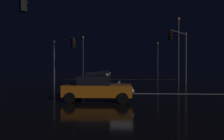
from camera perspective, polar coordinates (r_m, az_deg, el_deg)
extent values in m
cube|color=black|center=(14.96, 1.69, -7.59)|extent=(120.00, 120.00, 0.10)
cube|color=white|center=(22.95, 2.14, -4.68)|extent=(0.35, 13.78, 0.01)
cube|color=yellow|center=(34.52, 2.41, -2.98)|extent=(22.00, 0.15, 0.01)
cube|color=white|center=(16.87, 30.79, -6.55)|extent=(13.78, 0.40, 0.01)
cube|color=slate|center=(25.64, -6.22, -2.66)|extent=(1.80, 4.20, 0.70)
cube|color=black|center=(25.81, -6.15, -1.25)|extent=(1.60, 2.00, 0.55)
cylinder|color=black|center=(24.00, -4.68, -3.70)|extent=(0.22, 0.64, 0.64)
cylinder|color=black|center=(24.30, -8.90, -3.65)|extent=(0.22, 0.64, 0.64)
cylinder|color=black|center=(27.07, -3.81, -3.24)|extent=(0.22, 0.64, 0.64)
cylinder|color=black|center=(27.34, -7.56, -3.20)|extent=(0.22, 0.64, 0.64)
sphere|color=#F9EFC6|center=(23.44, -5.47, -2.82)|extent=(0.22, 0.22, 0.22)
sphere|color=#F9EFC6|center=(23.67, -8.59, -2.79)|extent=(0.22, 0.22, 0.22)
cube|color=black|center=(31.89, -3.74, -2.06)|extent=(1.80, 4.20, 0.70)
cube|color=black|center=(32.07, -3.70, -0.93)|extent=(1.60, 2.00, 0.55)
cylinder|color=black|center=(30.27, -2.39, -2.85)|extent=(0.22, 0.64, 0.64)
cylinder|color=black|center=(30.49, -5.76, -2.83)|extent=(0.22, 0.64, 0.64)
cylinder|color=black|center=(33.35, -1.89, -2.56)|extent=(0.22, 0.64, 0.64)
cylinder|color=black|center=(33.55, -4.96, -2.54)|extent=(0.22, 0.64, 0.64)
sphere|color=#F9EFC6|center=(29.71, -2.97, -2.14)|extent=(0.22, 0.22, 0.22)
sphere|color=#F9EFC6|center=(29.87, -5.45, -2.13)|extent=(0.22, 0.22, 0.22)
cube|color=silver|center=(38.07, -2.40, -1.67)|extent=(1.80, 4.20, 0.70)
cube|color=black|center=(38.25, -2.37, -0.72)|extent=(1.60, 2.00, 0.55)
cylinder|color=black|center=(36.47, -1.22, -2.31)|extent=(0.22, 0.64, 0.64)
cylinder|color=black|center=(36.64, -4.03, -2.30)|extent=(0.22, 0.64, 0.64)
cylinder|color=black|center=(39.55, -0.89, -2.10)|extent=(0.22, 0.64, 0.64)
cylinder|color=black|center=(39.72, -3.48, -2.09)|extent=(0.22, 0.64, 0.64)
sphere|color=#F9EFC6|center=(35.90, -1.68, -1.71)|extent=(0.22, 0.22, 0.22)
sphere|color=#F9EFC6|center=(36.03, -3.74, -1.70)|extent=(0.22, 0.22, 0.22)
cube|color=#14512D|center=(44.83, -2.04, -1.36)|extent=(1.80, 4.20, 0.70)
cube|color=black|center=(45.01, -2.02, -0.56)|extent=(1.60, 2.00, 0.55)
cylinder|color=black|center=(43.23, -1.03, -1.89)|extent=(0.22, 0.64, 0.64)
cylinder|color=black|center=(43.39, -3.40, -1.88)|extent=(0.22, 0.64, 0.64)
cylinder|color=black|center=(46.32, -0.76, -1.74)|extent=(0.22, 0.64, 0.64)
cylinder|color=black|center=(46.47, -2.98, -1.73)|extent=(0.22, 0.64, 0.64)
sphere|color=#F9EFC6|center=(42.66, -1.42, -1.38)|extent=(0.22, 0.22, 0.22)
sphere|color=#F9EFC6|center=(42.78, -3.16, -1.38)|extent=(0.22, 0.22, 0.22)
cube|color=#B7B7BC|center=(51.19, -1.57, -1.15)|extent=(1.80, 4.20, 0.70)
cube|color=black|center=(51.38, -1.55, -0.44)|extent=(1.60, 2.00, 0.55)
cylinder|color=black|center=(49.59, -0.67, -1.60)|extent=(0.22, 0.64, 0.64)
cylinder|color=black|center=(49.74, -2.74, -1.59)|extent=(0.22, 0.64, 0.64)
cylinder|color=black|center=(52.69, -0.46, -1.48)|extent=(0.22, 0.64, 0.64)
cylinder|color=black|center=(52.82, -2.41, -1.48)|extent=(0.22, 0.64, 0.64)
sphere|color=#F9EFC6|center=(49.03, -1.01, -1.15)|extent=(0.22, 0.22, 0.22)
sphere|color=#F9EFC6|center=(49.14, -2.52, -1.15)|extent=(0.22, 0.22, 0.22)
cube|color=#C66014|center=(11.54, -4.41, -6.35)|extent=(4.20, 1.80, 0.70)
cube|color=black|center=(11.51, -5.40, -3.25)|extent=(2.00, 1.60, 0.55)
cylinder|color=black|center=(12.38, 3.32, -7.53)|extent=(0.64, 0.22, 0.64)
cylinder|color=black|center=(10.60, 3.39, -8.86)|extent=(0.64, 0.22, 0.64)
cylinder|color=black|center=(12.75, -10.87, -7.31)|extent=(0.64, 0.22, 0.64)
cylinder|color=black|center=(11.02, -13.13, -8.51)|extent=(0.64, 0.22, 0.64)
sphere|color=#F9EFC6|center=(12.10, 6.05, -5.80)|extent=(0.22, 0.22, 0.22)
sphere|color=#F9EFC6|center=(10.81, 6.42, -6.54)|extent=(0.22, 0.22, 0.22)
cube|color=black|center=(11.72, -26.23, 18.60)|extent=(0.46, 0.46, 1.05)
sphere|color=black|center=(11.76, -25.44, 18.53)|extent=(0.22, 0.22, 0.22)
sphere|color=black|center=(11.66, -25.44, 16.92)|extent=(0.22, 0.22, 0.22)
cylinder|color=#4C4C51|center=(24.88, -17.72, 2.28)|extent=(0.18, 0.18, 5.72)
cylinder|color=#4C4C51|center=(22.90, -15.17, 8.89)|extent=(3.56, 3.56, 0.12)
cube|color=black|center=(20.67, -12.06, 8.07)|extent=(0.46, 0.46, 1.05)
sphere|color=red|center=(20.58, -11.83, 9.08)|extent=(0.22, 0.22, 0.22)
sphere|color=black|center=(20.53, -11.83, 8.13)|extent=(0.22, 0.22, 0.22)
sphere|color=black|center=(20.49, -11.83, 7.17)|extent=(0.22, 0.22, 0.22)
cylinder|color=#4C4C51|center=(24.68, 22.22, 3.41)|extent=(0.18, 0.18, 6.68)
cylinder|color=#4C4C51|center=(23.41, 20.25, 11.08)|extent=(2.69, 2.69, 0.12)
cube|color=black|center=(21.71, 17.95, 10.26)|extent=(0.46, 0.46, 1.05)
sphere|color=red|center=(21.64, 17.73, 11.22)|extent=(0.22, 0.22, 0.22)
sphere|color=black|center=(21.57, 17.73, 10.32)|extent=(0.22, 0.22, 0.22)
sphere|color=black|center=(21.52, 17.73, 9.42)|extent=(0.22, 0.22, 0.22)
cylinder|color=#424247|center=(29.93, 20.20, 5.62)|extent=(0.20, 0.20, 9.54)
sphere|color=#F9AD47|center=(30.78, 20.22, 14.84)|extent=(0.44, 0.44, 0.44)
cylinder|color=#424247|center=(45.55, -9.08, 3.92)|extent=(0.20, 0.20, 9.69)
sphere|color=#F9AD47|center=(46.14, -9.09, 10.16)|extent=(0.44, 0.44, 0.44)
cylinder|color=#424247|center=(45.38, 14.19, 2.92)|extent=(0.20, 0.20, 8.10)
sphere|color=#F9AD47|center=(45.76, 14.20, 8.21)|extent=(0.44, 0.44, 0.44)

